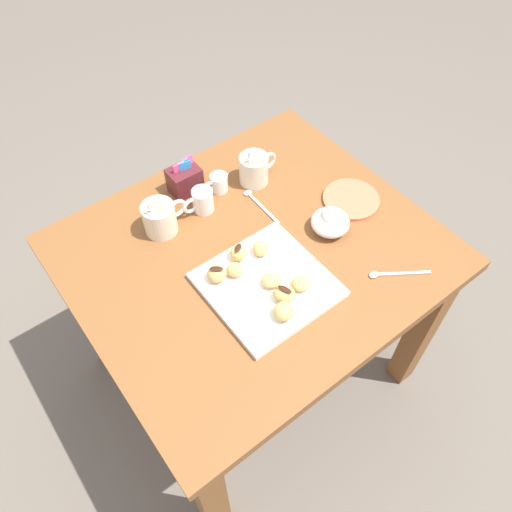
{
  "coord_description": "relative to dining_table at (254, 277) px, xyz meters",
  "views": [
    {
      "loc": [
        -0.51,
        -0.68,
        1.77
      ],
      "look_at": [
        -0.02,
        -0.04,
        0.73
      ],
      "focal_mm": 35.11,
      "sensor_mm": 36.0,
      "label": 1
    }
  ],
  "objects": [
    {
      "name": "ground_plane",
      "position": [
        0.0,
        0.0,
        -0.58
      ],
      "size": [
        8.0,
        8.0,
        0.0
      ],
      "primitive_type": "plane",
      "color": "#665B51"
    },
    {
      "name": "dining_table",
      "position": [
        0.0,
        0.0,
        0.0
      ],
      "size": [
        0.96,
        0.84,
        0.71
      ],
      "color": "brown",
      "rests_on": "ground_plane"
    },
    {
      "name": "pastry_plate_square",
      "position": [
        -0.05,
        -0.12,
        0.14
      ],
      "size": [
        0.3,
        0.3,
        0.02
      ],
      "primitive_type": "cube",
      "color": "white",
      "rests_on": "dining_table"
    },
    {
      "name": "coffee_mug_cream_left",
      "position": [
        -0.16,
        0.21,
        0.18
      ],
      "size": [
        0.13,
        0.09,
        0.14
      ],
      "color": "silver",
      "rests_on": "dining_table"
    },
    {
      "name": "coffee_mug_cream_right",
      "position": [
        0.16,
        0.21,
        0.18
      ],
      "size": [
        0.13,
        0.09,
        0.14
      ],
      "color": "silver",
      "rests_on": "dining_table"
    },
    {
      "name": "cream_pitcher_white",
      "position": [
        -0.03,
        0.2,
        0.17
      ],
      "size": [
        0.1,
        0.06,
        0.07
      ],
      "color": "white",
      "rests_on": "dining_table"
    },
    {
      "name": "sugar_caddy",
      "position": [
        -0.02,
        0.3,
        0.17
      ],
      "size": [
        0.09,
        0.07,
        0.11
      ],
      "color": "#561E23",
      "rests_on": "dining_table"
    },
    {
      "name": "ice_cream_bowl",
      "position": [
        0.21,
        -0.07,
        0.16
      ],
      "size": [
        0.11,
        0.11,
        0.08
      ],
      "color": "white",
      "rests_on": "dining_table"
    },
    {
      "name": "chocolate_sauce_pitcher",
      "position": [
        0.06,
        0.24,
        0.16
      ],
      "size": [
        0.09,
        0.05,
        0.06
      ],
      "color": "white",
      "rests_on": "dining_table"
    },
    {
      "name": "saucer_coral_left",
      "position": [
        0.34,
        -0.03,
        0.14
      ],
      "size": [
        0.17,
        0.17,
        0.01
      ],
      "primitive_type": "cylinder",
      "color": "#E5704C",
      "rests_on": "dining_table"
    },
    {
      "name": "loose_spoon_near_saucer",
      "position": [
        0.24,
        -0.29,
        0.13
      ],
      "size": [
        0.14,
        0.1,
        0.01
      ],
      "color": "silver",
      "rests_on": "dining_table"
    },
    {
      "name": "loose_spoon_by_plate",
      "position": [
        0.11,
        0.13,
        0.13
      ],
      "size": [
        0.03,
        0.16,
        0.01
      ],
      "color": "silver",
      "rests_on": "dining_table"
    },
    {
      "name": "beignet_0",
      "position": [
        -0.06,
        -0.01,
        0.17
      ],
      "size": [
        0.06,
        0.06,
        0.04
      ],
      "primitive_type": "ellipsoid",
      "rotation": [
        0.0,
        0.0,
        3.76
      ],
      "color": "#E5B260",
      "rests_on": "pastry_plate_square"
    },
    {
      "name": "chocolate_drizzle_0",
      "position": [
        -0.06,
        -0.01,
        0.19
      ],
      "size": [
        0.03,
        0.03,
        0.0
      ],
      "primitive_type": "ellipsoid",
      "rotation": [
        0.0,
        0.0,
        3.79
      ],
      "color": "#381E11",
      "rests_on": "beignet_0"
    },
    {
      "name": "beignet_1",
      "position": [
        -0.14,
        -0.03,
        0.17
      ],
      "size": [
        0.07,
        0.07,
        0.04
      ],
      "primitive_type": "ellipsoid",
      "rotation": [
        0.0,
        0.0,
        5.66
      ],
      "color": "#E5B260",
      "rests_on": "pastry_plate_square"
    },
    {
      "name": "chocolate_drizzle_1",
      "position": [
        -0.14,
        -0.03,
        0.19
      ],
      "size": [
        0.04,
        0.04,
        0.0
      ],
      "primitive_type": "ellipsoid",
      "rotation": [
        0.0,
        0.0,
        5.57
      ],
      "color": "#381E11",
      "rests_on": "beignet_1"
    },
    {
      "name": "beignet_2",
      "position": [
        -0.07,
        -0.22,
        0.17
      ],
      "size": [
        0.07,
        0.07,
        0.04
      ],
      "primitive_type": "ellipsoid",
      "rotation": [
        0.0,
        0.0,
        2.51
      ],
      "color": "#E5B260",
      "rests_on": "pastry_plate_square"
    },
    {
      "name": "beignet_3",
      "position": [
        0.01,
        -0.18,
        0.16
      ],
      "size": [
        0.06,
        0.06,
        0.03
      ],
      "primitive_type": "ellipsoid",
      "rotation": [
        0.0,
        0.0,
        5.99
      ],
      "color": "#E5B260",
      "rests_on": "pastry_plate_square"
    },
    {
      "name": "beignet_4",
      "position": [
        -0.04,
        -0.18,
        0.16
      ],
      "size": [
        0.07,
        0.07,
        0.04
      ],
      "primitive_type": "ellipsoid",
      "rotation": [
        0.0,
        0.0,
        5.52
      ],
      "color": "#E5B260",
      "rests_on": "pastry_plate_square"
    },
    {
      "name": "chocolate_drizzle_4",
      "position": [
        -0.04,
        -0.18,
        0.18
      ],
      "size": [
        0.03,
        0.04,
        0.0
      ],
      "primitive_type": "ellipsoid",
      "rotation": [
        0.0,
        0.0,
        5.06
      ],
      "color": "#381E11",
      "rests_on": "beignet_4"
    },
    {
      "name": "beignet_5",
      "position": [
        -0.04,
        -0.13,
        0.16
      ],
      "size": [
        0.07,
        0.06,
        0.03
      ],
      "primitive_type": "ellipsoid",
      "rotation": [
        0.0,
        0.0,
        2.66
      ],
      "color": "#E5B260",
      "rests_on": "pastry_plate_square"
    },
    {
      "name": "beignet_6",
      "position": [
        0.0,
        -0.03,
        0.16
      ],
      "size": [
        0.06,
        0.06,
        0.04
      ],
      "primitive_type": "ellipsoid",
      "rotation": [
        0.0,
        0.0,
        5.58
      ],
      "color": "#E5B260",
      "rests_on": "pastry_plate_square"
    },
    {
      "name": "beignet_7",
      "position": [
        -0.09,
        -0.05,
        0.16
      ],
      "size": [
        0.05,
        0.06,
        0.04
      ],
      "primitive_type": "ellipsoid",
      "rotation": [
        0.0,
        0.0,
        2.0
      ],
      "color": "#E5B260",
      "rests_on": "pastry_plate_square"
    }
  ]
}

